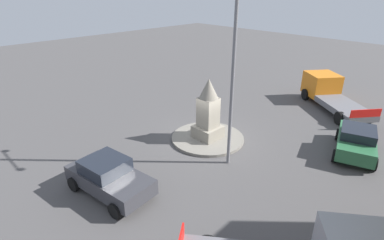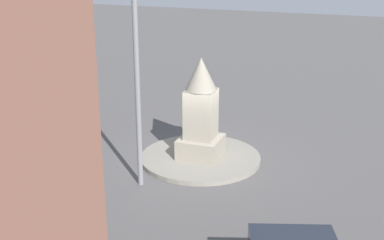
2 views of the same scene
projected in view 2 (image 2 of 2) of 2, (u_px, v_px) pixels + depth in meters
The scene contains 5 objects.
ground_plane at pixel (201, 160), 17.79m from camera, with size 80.00×80.00×0.00m, color #4F4C4C.
traffic_island at pixel (201, 158), 17.76m from camera, with size 4.13×4.13×0.15m, color gray.
monument at pixel (201, 113), 17.23m from camera, with size 1.38×1.38×3.45m.
streetlamp at pixel (135, 19), 14.34m from camera, with size 2.75×0.28×8.56m.
car_dark_grey_near_island at pixel (34, 120), 19.34m from camera, with size 4.11×2.41×1.54m.
Camera 2 is at (15.45, 5.37, 7.14)m, focal length 48.16 mm.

